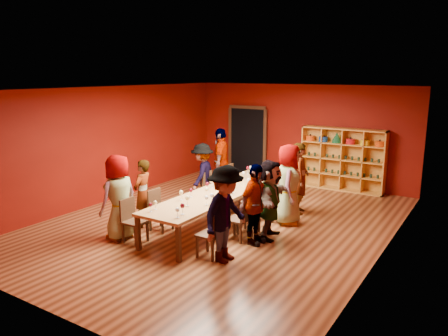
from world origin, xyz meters
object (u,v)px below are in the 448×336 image
at_px(chair_person_right_0, 213,232).
at_px(person_right_4, 300,178).
at_px(chair_person_left_0, 132,218).
at_px(person_left_4, 221,162).
at_px(shelving_unit, 343,156).
at_px(chair_person_right_2, 252,211).
at_px(spittoon_bowl, 226,190).
at_px(chair_person_left_4, 232,179).
at_px(person_left_0, 119,197).
at_px(chair_person_right_1, 241,217).
at_px(person_left_3, 202,174).
at_px(person_right_2, 270,199).
at_px(chair_person_right_4, 288,191).
at_px(wine_bottle, 259,173).
at_px(chair_person_left_3, 211,187).
at_px(chair_person_right_3, 273,200).
at_px(tasting_table, 221,193).
at_px(person_right_3, 288,184).
at_px(person_right_0, 226,214).
at_px(chair_person_left_1, 158,208).
at_px(person_left_1, 143,193).
at_px(person_right_1, 255,205).

distance_m(chair_person_right_0, person_right_4, 3.34).
xyz_separation_m(chair_person_left_0, person_left_4, (-0.38, 3.89, 0.44)).
height_order(shelving_unit, chair_person_right_2, shelving_unit).
bearing_deg(spittoon_bowl, chair_person_left_4, 117.72).
bearing_deg(person_left_0, chair_person_right_1, 124.23).
relative_size(person_left_3, person_right_2, 0.97).
distance_m(chair_person_right_4, person_right_4, 0.47).
distance_m(person_left_0, person_right_4, 4.30).
bearing_deg(chair_person_left_4, wine_bottle, -21.59).
bearing_deg(chair_person_right_0, chair_person_left_0, -172.96).
height_order(chair_person_right_1, spittoon_bowl, spittoon_bowl).
distance_m(chair_person_left_3, chair_person_right_3, 1.83).
relative_size(person_left_0, chair_person_right_1, 1.97).
distance_m(chair_person_right_4, spittoon_bowl, 1.89).
xyz_separation_m(person_left_0, chair_person_right_1, (2.15, 1.22, -0.38)).
height_order(tasting_table, person_left_0, person_left_0).
relative_size(person_right_3, person_right_4, 1.05).
bearing_deg(person_left_0, person_right_0, 99.91).
distance_m(tasting_table, chair_person_right_3, 1.22).
relative_size(chair_person_left_1, person_right_3, 0.49).
bearing_deg(person_right_3, chair_person_right_3, 68.42).
relative_size(shelving_unit, person_left_4, 1.29).
distance_m(chair_person_right_1, person_right_2, 0.70).
bearing_deg(chair_person_left_0, person_left_0, -180.00).
height_order(chair_person_left_0, chair_person_right_1, same).
xyz_separation_m(person_left_1, chair_person_right_0, (2.26, -0.58, -0.25)).
relative_size(chair_person_right_2, person_right_2, 0.54).
height_order(person_left_1, chair_person_right_1, person_left_1).
relative_size(chair_person_left_3, spittoon_bowl, 3.13).
height_order(person_left_0, person_left_4, person_left_4).
xyz_separation_m(chair_person_left_1, person_left_4, (-0.38, 3.08, 0.44)).
xyz_separation_m(shelving_unit, person_left_4, (-2.68, -2.33, -0.05)).
xyz_separation_m(chair_person_left_0, person_left_0, (-0.33, -0.00, 0.38)).
relative_size(tasting_table, person_left_1, 3.00).
bearing_deg(person_left_4, chair_person_left_0, -17.34).
bearing_deg(person_left_3, shelving_unit, 126.91).
relative_size(chair_person_right_3, chair_person_right_4, 1.00).
height_order(person_left_4, person_right_1, person_left_4).
relative_size(chair_person_left_3, chair_person_right_0, 1.00).
bearing_deg(chair_person_right_1, chair_person_left_1, -167.08).
height_order(chair_person_left_1, wine_bottle, wine_bottle).
xyz_separation_m(person_left_3, person_right_2, (2.49, -1.13, 0.02)).
relative_size(chair_person_left_3, person_left_4, 0.48).
distance_m(person_right_0, wine_bottle, 3.42).
distance_m(tasting_table, person_left_0, 2.27).
height_order(person_left_0, chair_person_right_1, person_left_0).
height_order(chair_person_left_1, chair_person_right_2, same).
xyz_separation_m(chair_person_left_0, chair_person_right_2, (1.82, 1.68, 0.00)).
xyz_separation_m(person_right_1, person_right_3, (0.06, 1.46, 0.10)).
distance_m(chair_person_left_3, wine_bottle, 1.28).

